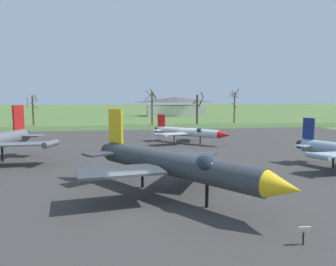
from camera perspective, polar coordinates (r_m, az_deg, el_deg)
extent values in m
plane|color=#4C6B33|center=(20.56, -6.93, -13.98)|extent=(600.00, 600.00, 0.00)
cube|color=#383533|center=(38.62, -7.93, -4.26)|extent=(92.81, 62.30, 0.05)
cube|color=#3F582D|center=(75.44, -8.46, 0.95)|extent=(152.81, 12.00, 0.06)
cylinder|color=black|center=(43.25, -24.28, -0.40)|extent=(1.40, 1.22, 1.19)
cube|color=#565B60|center=(36.31, -24.38, -1.81)|extent=(5.51, 2.62, 0.16)
cylinder|color=#565B60|center=(35.39, -20.25, -1.83)|extent=(1.35, 2.79, 0.63)
cube|color=red|center=(42.15, -25.18, 2.55)|extent=(0.77, 2.08, 2.93)
cube|color=#565B60|center=(43.17, -26.93, -0.37)|extent=(2.94, 2.24, 0.16)
cube|color=#565B60|center=(41.43, -23.15, -0.44)|extent=(2.94, 2.24, 0.16)
cylinder|color=black|center=(39.76, -27.49, -3.50)|extent=(0.23, 0.23, 1.59)
cylinder|color=black|center=(38.00, 22.79, -1.93)|extent=(1.18, 1.08, 0.96)
cube|color=#8EA3B2|center=(33.27, 27.49, -3.46)|extent=(3.97, 2.58, 0.13)
cylinder|color=#8EA3B2|center=(31.80, 25.21, -3.78)|extent=(1.38, 2.20, 0.51)
cube|color=navy|center=(37.40, 23.84, 0.72)|extent=(0.69, 1.25, 2.30)
cube|color=#8EA3B2|center=(36.61, 23.06, -2.08)|extent=(1.98, 1.83, 0.13)
cube|color=#8EA3B2|center=(38.41, 24.82, -1.78)|extent=(1.98, 1.83, 0.13)
cylinder|color=black|center=(36.40, 27.42, -4.61)|extent=(0.18, 0.18, 1.27)
cylinder|color=#33383D|center=(22.78, 0.62, -5.54)|extent=(9.92, 12.91, 1.69)
cone|color=yellow|center=(18.09, 19.89, -9.11)|extent=(2.40, 2.49, 1.56)
cylinder|color=black|center=(28.61, -10.37, -3.18)|extent=(1.51, 1.45, 1.18)
ellipsoid|color=#19232D|center=(20.68, 6.72, -5.51)|extent=(1.26, 2.38, 1.19)
cube|color=#33383D|center=(21.35, -8.49, -6.78)|extent=(5.95, 3.84, 0.16)
cube|color=#33383D|center=(26.17, 4.45, -4.27)|extent=(5.25, 6.32, 0.16)
cube|color=yellow|center=(27.53, -9.33, 1.26)|extent=(1.21, 1.58, 2.88)
cube|color=#33383D|center=(26.77, -11.92, -3.60)|extent=(3.04, 2.80, 0.16)
cube|color=#33383D|center=(28.65, -6.39, -2.84)|extent=(3.04, 2.80, 0.16)
cylinder|color=black|center=(21.12, 6.96, -11.15)|extent=(0.23, 0.23, 1.58)
cylinder|color=black|center=(25.47, -4.60, -8.05)|extent=(0.23, 0.23, 1.58)
cylinder|color=black|center=(17.47, 23.02, -17.09)|extent=(0.08, 0.08, 0.66)
cube|color=white|center=(17.28, 23.09, -15.58)|extent=(0.64, 0.27, 0.37)
cylinder|color=silver|center=(49.15, 3.38, 0.16)|extent=(8.56, 8.53, 1.25)
cone|color=red|center=(46.06, 10.08, -0.35)|extent=(2.16, 2.16, 1.15)
cylinder|color=black|center=(52.40, -1.85, 0.56)|extent=(1.10, 1.11, 0.88)
ellipsoid|color=#19232D|center=(47.98, 5.58, 0.40)|extent=(0.90, 1.70, 0.85)
cube|color=silver|center=(47.44, 0.76, -0.17)|extent=(4.46, 3.00, 0.12)
cube|color=silver|center=(51.87, 4.15, 0.38)|extent=(2.99, 4.45, 0.12)
cylinder|color=silver|center=(46.18, -1.34, -0.35)|extent=(1.75, 1.74, 0.47)
cylinder|color=silver|center=(53.93, 4.72, 0.61)|extent=(1.75, 1.74, 0.47)
cube|color=red|center=(51.80, -1.19, 2.27)|extent=(1.14, 1.14, 1.94)
cube|color=silver|center=(51.03, -1.86, 0.51)|extent=(2.01, 2.01, 0.12)
cube|color=silver|center=(52.75, -0.41, 0.71)|extent=(2.01, 2.01, 0.12)
cylinder|color=black|center=(48.07, 5.77, -1.45)|extent=(0.17, 0.17, 1.17)
cylinder|color=black|center=(50.61, 1.10, -1.02)|extent=(0.17, 0.17, 1.17)
cylinder|color=brown|center=(87.70, -22.98, 3.73)|extent=(0.45, 0.45, 7.57)
cylinder|color=brown|center=(86.79, -22.82, 4.54)|extent=(1.72, 1.21, 1.70)
cylinder|color=brown|center=(87.68, -23.86, 5.03)|extent=(0.78, 2.61, 2.42)
cylinder|color=brown|center=(87.42, -22.61, 5.85)|extent=(0.28, 1.63, 1.71)
cylinder|color=brown|center=(82.51, -2.87, 4.45)|extent=(0.44, 0.44, 8.61)
cylinder|color=brown|center=(83.54, -3.37, 6.62)|extent=(2.46, 1.41, 2.27)
cylinder|color=brown|center=(81.99, -2.52, 6.57)|extent=(1.25, 1.10, 1.87)
cylinder|color=brown|center=(81.63, -2.64, 7.01)|extent=(1.97, 0.75, 2.65)
cylinder|color=brown|center=(81.56, -3.26, 6.80)|extent=(1.89, 1.48, 2.17)
cylinder|color=#42382D|center=(85.13, 5.23, 4.21)|extent=(0.55, 0.55, 7.76)
cylinder|color=#42382D|center=(85.55, 5.84, 5.38)|extent=(0.80, 2.21, 2.16)
cylinder|color=#42382D|center=(85.37, 4.80, 5.54)|extent=(1.21, 1.46, 1.27)
cylinder|color=#42382D|center=(84.79, 6.15, 6.71)|extent=(1.48, 2.63, 1.87)
cylinder|color=brown|center=(89.86, 11.80, 4.46)|extent=(0.45, 0.45, 8.53)
cylinder|color=brown|center=(89.05, 11.81, 4.87)|extent=(1.63, 0.75, 1.53)
cylinder|color=brown|center=(89.78, 11.45, 6.87)|extent=(0.61, 1.42, 2.06)
cylinder|color=brown|center=(90.37, 12.20, 7.02)|extent=(0.88, 1.60, 2.48)
cylinder|color=brown|center=(88.87, 11.93, 6.53)|extent=(1.98, 0.61, 1.30)
cylinder|color=brown|center=(90.03, 11.13, 6.71)|extent=(1.45, 2.17, 1.59)
cube|color=beige|center=(122.57, 1.39, 4.04)|extent=(22.26, 9.22, 4.05)
pyramid|color=#4C4742|center=(122.47, 1.39, 5.97)|extent=(23.38, 9.68, 2.12)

